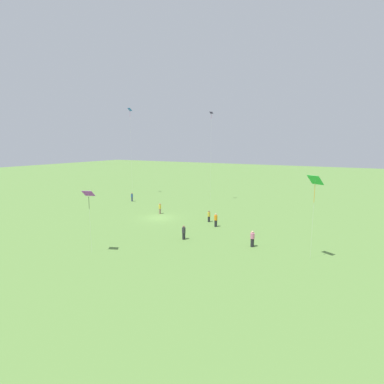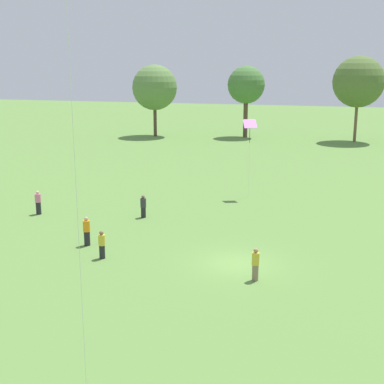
{
  "view_description": "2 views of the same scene",
  "coord_description": "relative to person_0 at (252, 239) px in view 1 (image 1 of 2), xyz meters",
  "views": [
    {
      "loc": [
        -25.34,
        35.57,
        10.91
      ],
      "look_at": [
        -6.29,
        1.33,
        4.57
      ],
      "focal_mm": 28.0,
      "sensor_mm": 36.0,
      "label": 1
    },
    {
      "loc": [
        5.63,
        -27.29,
        10.67
      ],
      "look_at": [
        -2.71,
        0.34,
        3.79
      ],
      "focal_mm": 50.0,
      "sensor_mm": 36.0,
      "label": 2
    }
  ],
  "objects": [
    {
      "name": "ground_plane",
      "position": [
        16.05,
        -5.62,
        -0.87
      ],
      "size": [
        240.0,
        240.0,
        0.0
      ],
      "primitive_type": "plane",
      "color": "#5B843D"
    },
    {
      "name": "person_0",
      "position": [
        0.0,
        0.0,
        0.0
      ],
      "size": [
        0.57,
        0.57,
        1.76
      ],
      "rotation": [
        0.0,
        0.0,
        0.4
      ],
      "color": "#232328",
      "rests_on": "ground_plane"
    },
    {
      "name": "person_1",
      "position": [
        6.7,
        -5.26,
        0.02
      ],
      "size": [
        0.58,
        0.58,
        1.8
      ],
      "rotation": [
        0.0,
        0.0,
        5.25
      ],
      "color": "#232328",
      "rests_on": "ground_plane"
    },
    {
      "name": "person_2",
      "position": [
        28.09,
        -13.59,
        -0.03
      ],
      "size": [
        0.48,
        0.48,
        1.67
      ],
      "rotation": [
        0.0,
        0.0,
        2.65
      ],
      "color": "#333D5B",
      "rests_on": "ground_plane"
    },
    {
      "name": "person_3",
      "position": [
        7.68,
        1.41,
        -0.05
      ],
      "size": [
        0.56,
        0.56,
        1.65
      ],
      "rotation": [
        0.0,
        0.0,
        4.23
      ],
      "color": "#232328",
      "rests_on": "ground_plane"
    },
    {
      "name": "person_4",
      "position": [
        17.42,
        -7.68,
        -0.01
      ],
      "size": [
        0.4,
        0.4,
        1.72
      ],
      "rotation": [
        0.0,
        0.0,
        4.75
      ],
      "color": "#847056",
      "rests_on": "ground_plane"
    },
    {
      "name": "person_5",
      "position": [
        8.57,
        -7.04,
        -0.06
      ],
      "size": [
        0.52,
        0.52,
        1.63
      ],
      "rotation": [
        0.0,
        0.0,
        2.59
      ],
      "color": "#232328",
      "rests_on": "ground_plane"
    },
    {
      "name": "kite_0",
      "position": [
        -5.93,
        0.59,
        6.57
      ],
      "size": [
        1.53,
        1.39,
        8.05
      ],
      "rotation": [
        0.0,
        0.0,
        5.0
      ],
      "color": "green",
      "rests_on": "ground_plane"
    },
    {
      "name": "kite_1",
      "position": [
        15.22,
        -21.41,
        14.09
      ],
      "size": [
        0.77,
        0.79,
        16.76
      ],
      "rotation": [
        0.0,
        0.0,
        3.28
      ],
      "color": "black",
      "rests_on": "ground_plane"
    },
    {
      "name": "kite_2",
      "position": [
        13.73,
        9.57,
        5.06
      ],
      "size": [
        1.28,
        1.18,
        6.39
      ],
      "rotation": [
        0.0,
        0.0,
        5.88
      ],
      "color": "purple",
      "rests_on": "ground_plane"
    },
    {
      "name": "kite_3",
      "position": [
        33.67,
        -20.31,
        16.0
      ],
      "size": [
        0.98,
        0.83,
        18.32
      ],
      "rotation": [
        0.0,
        0.0,
        5.25
      ],
      "color": "blue",
      "rests_on": "ground_plane"
    }
  ]
}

